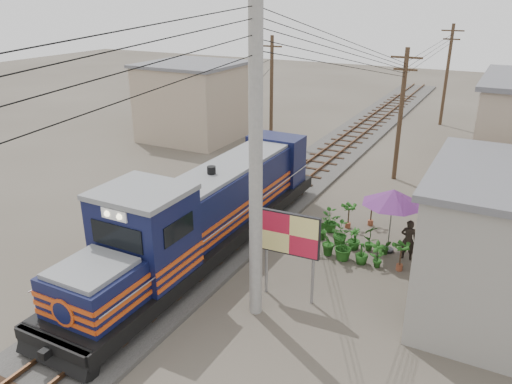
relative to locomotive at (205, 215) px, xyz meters
The scene contains 14 objects.
ground 2.60m from the locomotive, 90.00° to the right, with size 120.00×120.00×0.00m, color #473F35.
ballast 8.15m from the locomotive, 90.00° to the left, with size 3.60×70.00×0.16m, color #595651.
track 8.11m from the locomotive, 90.00° to the left, with size 1.15×70.00×0.12m.
locomotive is the anchor object (origin of this frame).
utility_pole_main 5.46m from the locomotive, 35.60° to the right, with size 0.40×0.40×10.00m.
wooden_pole_mid 12.97m from the locomotive, 69.44° to the left, with size 1.60×0.24×7.00m.
wooden_pole_far 26.53m from the locomotive, 79.54° to the left, with size 1.60×0.24×7.50m.
wooden_pole_left 16.88m from the locomotive, 107.36° to the left, with size 1.60×0.24×7.00m.
power_lines 8.78m from the locomotive, 91.25° to the left, with size 9.65×19.00×3.30m.
shophouse_left 17.23m from the locomotive, 125.55° to the left, with size 6.30×6.30×5.20m.
billboard 4.35m from the locomotive, 17.68° to the right, with size 2.00×0.23×3.08m.
market_umbrella 7.18m from the locomotive, 28.93° to the left, with size 2.81×2.81×2.63m.
vendor 7.78m from the locomotive, 24.53° to the left, with size 0.59×0.39×1.61m, color black.
plant_nursery 5.50m from the locomotive, 30.41° to the left, with size 3.45×3.22×1.10m.
Camera 1 is at (9.76, -12.43, 9.46)m, focal length 35.00 mm.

